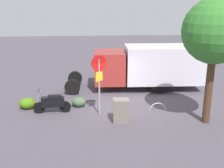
{
  "coord_description": "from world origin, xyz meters",
  "views": [
    {
      "loc": [
        1.34,
        13.12,
        5.27
      ],
      "look_at": [
        0.33,
        -0.02,
        1.23
      ],
      "focal_mm": 43.78,
      "sensor_mm": 36.0,
      "label": 1
    }
  ],
  "objects_px": {
    "street_tree": "(215,32)",
    "motorcycle": "(53,103)",
    "box_truck_near": "(147,65)",
    "utility_cabinet": "(121,111)",
    "stop_sign": "(99,76)",
    "bike_rack_hoop": "(158,111)"
  },
  "relations": [
    {
      "from": "street_tree",
      "to": "utility_cabinet",
      "type": "relative_size",
      "value": 5.06
    },
    {
      "from": "motorcycle",
      "to": "bike_rack_hoop",
      "type": "relative_size",
      "value": 2.13
    },
    {
      "from": "box_truck_near",
      "to": "stop_sign",
      "type": "xyz_separation_m",
      "value": [
        3.02,
        3.77,
        0.4
      ]
    },
    {
      "from": "motorcycle",
      "to": "utility_cabinet",
      "type": "height_order",
      "value": "motorcycle"
    },
    {
      "from": "motorcycle",
      "to": "stop_sign",
      "type": "distance_m",
      "value": 2.69
    },
    {
      "from": "street_tree",
      "to": "utility_cabinet",
      "type": "height_order",
      "value": "street_tree"
    },
    {
      "from": "box_truck_near",
      "to": "stop_sign",
      "type": "height_order",
      "value": "stop_sign"
    },
    {
      "from": "motorcycle",
      "to": "utility_cabinet",
      "type": "bearing_deg",
      "value": 156.37
    },
    {
      "from": "box_truck_near",
      "to": "utility_cabinet",
      "type": "distance_m",
      "value": 5.28
    },
    {
      "from": "utility_cabinet",
      "to": "bike_rack_hoop",
      "type": "distance_m",
      "value": 2.34
    },
    {
      "from": "box_truck_near",
      "to": "street_tree",
      "type": "height_order",
      "value": "street_tree"
    },
    {
      "from": "utility_cabinet",
      "to": "street_tree",
      "type": "bearing_deg",
      "value": 174.92
    },
    {
      "from": "box_truck_near",
      "to": "utility_cabinet",
      "type": "height_order",
      "value": "box_truck_near"
    },
    {
      "from": "box_truck_near",
      "to": "bike_rack_hoop",
      "type": "height_order",
      "value": "box_truck_near"
    },
    {
      "from": "motorcycle",
      "to": "street_tree",
      "type": "bearing_deg",
      "value": 165.22
    },
    {
      "from": "street_tree",
      "to": "utility_cabinet",
      "type": "bearing_deg",
      "value": -5.08
    },
    {
      "from": "street_tree",
      "to": "box_truck_near",
      "type": "bearing_deg",
      "value": -71.26
    },
    {
      "from": "motorcycle",
      "to": "stop_sign",
      "type": "xyz_separation_m",
      "value": [
        -2.27,
        0.31,
        1.4
      ]
    },
    {
      "from": "street_tree",
      "to": "motorcycle",
      "type": "bearing_deg",
      "value": -13.07
    },
    {
      "from": "stop_sign",
      "to": "utility_cabinet",
      "type": "bearing_deg",
      "value": 133.87
    },
    {
      "from": "motorcycle",
      "to": "stop_sign",
      "type": "height_order",
      "value": "stop_sign"
    },
    {
      "from": "motorcycle",
      "to": "utility_cabinet",
      "type": "xyz_separation_m",
      "value": [
        -3.21,
        1.29,
        0.02
      ]
    }
  ]
}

